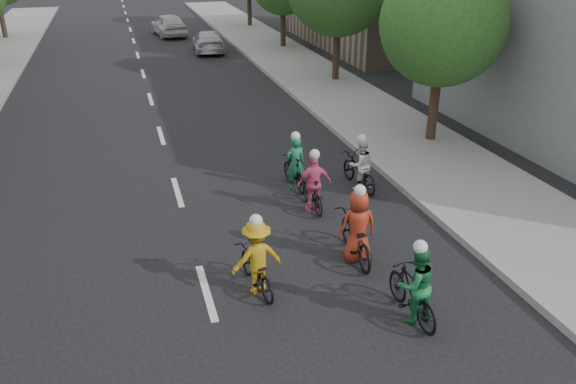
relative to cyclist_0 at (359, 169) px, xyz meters
name	(u,v)px	position (x,y,z in m)	size (l,w,h in m)	color
ground	(206,292)	(-4.95, -3.82, -0.57)	(120.00, 120.00, 0.00)	black
sidewalk_right	(368,114)	(3.05, 6.18, -0.50)	(4.00, 80.00, 0.15)	gray
curb_right	(321,118)	(1.10, 6.18, -0.48)	(0.18, 80.00, 0.18)	#999993
tree_r_0	(443,23)	(3.85, 2.78, 3.39)	(4.00, 4.00, 5.97)	black
cyclist_0	(359,169)	(0.00, 0.00, 0.00)	(0.80, 1.87, 1.61)	black
cyclist_1	(356,233)	(-1.58, -3.47, 0.06)	(0.85, 1.99, 1.81)	black
cyclist_2	(313,188)	(-1.69, -0.94, 0.05)	(0.90, 1.52, 1.69)	black
cyclist_3	(414,289)	(-1.40, -5.74, 0.06)	(0.77, 1.71, 1.69)	black
cyclist_4	(256,263)	(-3.95, -4.03, 0.06)	(1.09, 1.73, 1.73)	black
cyclist_5	(295,169)	(-1.74, 0.51, 0.01)	(0.59, 1.61, 1.69)	black
follow_car_lead	(208,41)	(-0.76, 21.02, 0.04)	(1.73, 4.24, 1.23)	#BAB9BE
follow_car_trail	(169,25)	(-2.44, 27.50, 0.19)	(1.79, 4.46, 1.52)	silver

